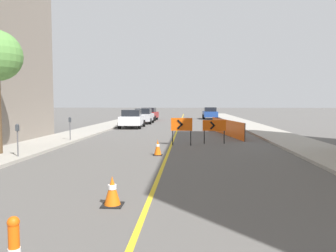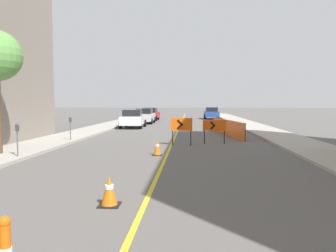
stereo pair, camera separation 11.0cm
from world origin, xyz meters
name	(u,v)px [view 1 (the left image)]	position (x,y,z in m)	size (l,w,h in m)	color
lane_stripe	(179,126)	(0.00, 33.97, 0.00)	(0.12, 67.95, 0.01)	gold
sidewalk_left	(108,125)	(-6.68, 33.97, 0.06)	(2.70, 67.95, 0.13)	#9E998E
sidewalk_right	(251,126)	(6.68, 33.97, 0.06)	(2.70, 67.95, 0.13)	#9E998E
traffic_cone_second	(112,191)	(-0.74, 10.28, 0.32)	(0.44, 0.44, 0.64)	black
traffic_cone_third	(158,148)	(-0.39, 17.01, 0.33)	(0.38, 0.38, 0.66)	black
arrow_barricade_primary	(182,126)	(0.54, 20.31, 1.02)	(1.10, 0.11, 1.41)	#EF560C
arrow_barricade_secondary	(214,126)	(2.27, 21.09, 0.93)	(1.25, 0.11, 1.27)	#EF560C
safety_mesh_fence	(226,127)	(3.45, 25.95, 0.52)	(1.27, 7.83, 1.05)	#EF560C
parked_car_curb_near	(132,119)	(-4.03, 31.93, 0.80)	(2.01, 4.38, 1.59)	silver
parked_car_curb_mid	(144,116)	(-3.83, 37.97, 0.80)	(1.93, 4.31, 1.59)	#B7B7BC
parked_car_curb_far	(149,114)	(-4.00, 44.21, 0.80)	(2.02, 4.39, 1.59)	maroon
parked_car_opposite_side	(210,113)	(3.83, 48.07, 0.80)	(1.94, 4.32, 1.59)	navy
parking_meter_near_curb	(70,124)	(-5.68, 21.27, 1.04)	(0.12, 0.11, 1.28)	#4C4C51
parking_meter_far_curb	(17,133)	(-5.68, 15.66, 1.02)	(0.12, 0.11, 1.26)	#4C4C51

